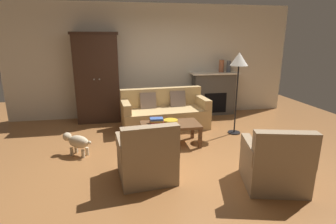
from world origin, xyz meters
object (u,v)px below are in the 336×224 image
Objects in this scene: fireplace at (213,93)px; book_stack at (157,121)px; mantel_vase_terracotta at (221,66)px; dog at (77,142)px; armoire at (98,78)px; coffee_table at (170,126)px; armchair_near_right at (275,165)px; fruit_bowl at (171,121)px; armchair_near_left at (147,158)px; floor_lamp at (239,64)px; couch at (165,114)px; mantel_vase_slate at (229,66)px.

book_stack is at bearing -133.89° from fireplace.
dog is at bearing -148.67° from mantel_vase_terracotta.
armoire is 1.92× the size of coffee_table.
armoire is 2.26× the size of armchair_near_right.
coffee_table reaches higher than dog.
armchair_near_right is (1.09, -1.75, -0.14)m from fruit_bowl.
armoire is at bearing 105.34° from armchair_near_left.
fireplace is at bearing 50.89° from fruit_bowl.
fruit_bowl is at bearing -51.74° from armoire.
dog is (-3.14, -0.54, -1.22)m from floor_lamp.
floor_lamp is at bearing -99.32° from mantel_vase_terracotta.
mantel_vase_terracotta is (1.72, 1.90, 0.91)m from coffee_table.
fruit_bowl is (-0.06, -1.02, 0.13)m from couch.
armoire reaches higher than book_stack.
fireplace is 0.60× the size of armoire.
armchair_near_right is at bearing -58.23° from fruit_bowl.
dog is (-2.77, 1.55, -0.07)m from armchair_near_right.
armchair_near_right is at bearing -100.10° from floor_lamp.
floor_lamp reaches higher than fruit_bowl.
armoire reaches higher than fireplace.
book_stack is (-0.33, -1.01, 0.16)m from couch.
armchair_near_right reaches higher than fruit_bowl.
fireplace is 3.77m from armchair_near_left.
book_stack is (1.15, -1.79, -0.58)m from armoire.
coffee_table is 2.72m from mantel_vase_terracotta.
coffee_table is 1.88m from floor_lamp.
armchair_near_right is at bearing -96.95° from fireplace.
fireplace reaches higher than dog.
mantel_vase_terracotta is at bearing 27.01° from couch.
armoire is 4.41m from armchair_near_right.
fireplace is 0.64× the size of couch.
armchair_near_left is at bearing -128.90° from mantel_vase_slate.
armchair_near_left is (-0.65, -2.25, -0.00)m from couch.
fireplace is at bearing 51.17° from coffee_table.
armchair_near_right is at bearing -57.32° from coffee_table.
couch is at bearing 73.96° from armchair_near_left.
coffee_table is 4.18× the size of book_stack.
mantel_vase_slate is at bearing -2.70° from fireplace.
fireplace is 1.72m from couch.
floor_lamp is at bearing 12.98° from fruit_bowl.
fruit_bowl is 0.53× the size of dog.
coffee_table is at bearing -165.77° from floor_lamp.
armchair_near_right is at bearing -52.53° from book_stack.
mantel_vase_terracotta reaches higher than dog.
fruit_bowl is 2.66m from mantel_vase_terracotta.
fireplace is 2.43m from fruit_bowl.
couch is 2.25× the size of armchair_near_left.
floor_lamp is (-0.45, -1.53, 0.20)m from mantel_vase_slate.
dog is (-1.10, 1.03, -0.07)m from armchair_near_left.
fireplace is 2.59m from book_stack.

